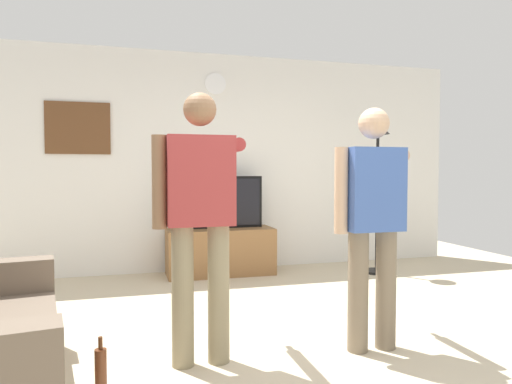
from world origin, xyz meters
TOP-DOWN VIEW (x-y plane):
  - ground_plane at (0.00, 0.00)m, footprint 8.40×8.40m
  - back_wall at (0.00, 2.95)m, footprint 6.40×0.10m
  - tv_stand at (-0.08, 2.60)m, footprint 1.27×0.53m
  - television at (-0.08, 2.65)m, footprint 1.05×0.07m
  - wall_clock at (-0.08, 2.89)m, footprint 0.26×0.03m
  - framed_picture at (-1.69, 2.90)m, footprint 0.71×0.04m
  - floor_lamp at (1.78, 2.17)m, footprint 0.32×0.32m
  - person_standing_nearer_lamp at (-0.71, 0.09)m, footprint 0.60×0.78m
  - person_standing_nearer_couch at (0.47, 0.01)m, footprint 0.57×0.78m
  - beverage_bottle at (-1.31, -0.16)m, footprint 0.07×0.07m

SIDE VIEW (x-z plane):
  - ground_plane at x=0.00m, z-range 0.00..0.00m
  - beverage_bottle at x=-1.31m, z-range -0.03..0.29m
  - tv_stand at x=-0.08m, z-range 0.00..0.55m
  - television at x=-0.08m, z-range 0.55..1.18m
  - person_standing_nearer_couch at x=0.47m, z-range 0.11..1.77m
  - person_standing_nearer_lamp at x=-0.71m, z-range 0.12..1.85m
  - floor_lamp at x=1.78m, z-range 0.39..2.22m
  - back_wall at x=0.00m, z-range 0.00..2.70m
  - framed_picture at x=-1.69m, z-range 1.44..2.04m
  - wall_clock at x=-0.08m, z-range 2.19..2.46m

